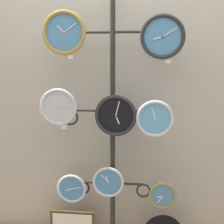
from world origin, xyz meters
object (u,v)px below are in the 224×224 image
at_px(clock_bottom_right, 163,195).
at_px(clock_top_right, 163,37).
at_px(clock_middle_left, 59,107).
at_px(clock_middle_center, 116,116).
at_px(display_stand, 113,159).
at_px(clock_bottom_center, 108,182).
at_px(clock_bottom_left, 72,188).
at_px(clock_middle_right, 155,119).
at_px(clock_top_left, 64,33).

bearing_deg(clock_bottom_right, clock_top_right, 162.91).
relative_size(clock_middle_left, clock_middle_center, 0.92).
distance_m(display_stand, clock_top_right, 1.01).
xyz_separation_m(clock_middle_center, clock_bottom_center, (-0.06, 0.01, -0.53)).
height_order(display_stand, clock_middle_left, display_stand).
relative_size(clock_middle_left, clock_bottom_left, 1.21).
height_order(clock_top_right, clock_bottom_center, clock_top_right).
relative_size(clock_middle_right, clock_bottom_center, 1.12).
distance_m(display_stand, clock_bottom_right, 0.47).
bearing_deg(display_stand, clock_middle_right, -19.80).
bearing_deg(clock_middle_left, clock_bottom_right, -0.84).
relative_size(clock_top_left, clock_middle_center, 1.03).
bearing_deg(clock_top_left, clock_bottom_center, 4.33).
bearing_deg(clock_middle_right, clock_bottom_left, 176.29).
xyz_separation_m(clock_middle_right, clock_bottom_center, (-0.35, 0.02, -0.51)).
bearing_deg(clock_bottom_left, clock_middle_center, -5.55).
height_order(clock_middle_right, clock_bottom_left, clock_middle_right).
bearing_deg(clock_top_right, clock_middle_left, 179.91).
xyz_separation_m(clock_middle_left, clock_bottom_left, (0.08, 0.01, -0.66)).
height_order(clock_top_left, clock_top_right, clock_top_left).
bearing_deg(display_stand, clock_bottom_left, -166.93).
bearing_deg(clock_top_left, clock_middle_left, 155.72).
height_order(clock_bottom_left, clock_bottom_right, clock_bottom_left).
xyz_separation_m(clock_middle_left, clock_middle_right, (0.73, -0.03, -0.07)).
xyz_separation_m(display_stand, clock_top_left, (-0.34, -0.12, 0.97)).
relative_size(clock_top_right, clock_bottom_right, 1.49).
bearing_deg(clock_bottom_center, clock_middle_center, -13.02).
distance_m(clock_middle_center, clock_bottom_center, 0.53).
relative_size(clock_middle_center, clock_bottom_center, 1.27).
bearing_deg(clock_middle_center, clock_top_right, 3.26).
distance_m(display_stand, clock_middle_right, 0.49).
bearing_deg(clock_middle_center, clock_middle_right, -1.44).
bearing_deg(clock_top_left, clock_middle_right, 0.26).
distance_m(clock_top_right, clock_bottom_center, 1.16).
height_order(display_stand, clock_bottom_left, display_stand).
distance_m(clock_middle_center, clock_middle_right, 0.29).
bearing_deg(clock_middle_center, clock_bottom_right, 1.28).
xyz_separation_m(clock_top_right, clock_middle_right, (-0.04, -0.03, -0.58)).
bearing_deg(display_stand, clock_top_right, -13.99).
bearing_deg(clock_bottom_left, clock_middle_right, -3.71).
xyz_separation_m(display_stand, clock_top_right, (0.36, -0.09, 0.94)).
distance_m(clock_middle_left, clock_bottom_center, 0.69).
distance_m(display_stand, clock_bottom_center, 0.18).
height_order(display_stand, clock_top_left, display_stand).
distance_m(clock_bottom_left, clock_bottom_center, 0.31).
relative_size(display_stand, clock_bottom_left, 8.71).
relative_size(display_stand, clock_middle_center, 6.61).
distance_m(clock_middle_right, clock_bottom_left, 0.87).
distance_m(clock_top_right, clock_middle_left, 0.92).
bearing_deg(clock_bottom_center, clock_top_left, -175.67).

